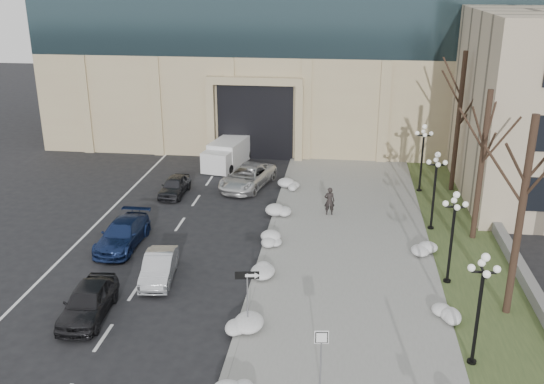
{
  "coord_description": "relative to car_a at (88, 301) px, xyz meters",
  "views": [
    {
      "loc": [
        3.07,
        -14.42,
        14.31
      ],
      "look_at": [
        -0.55,
        14.8,
        3.5
      ],
      "focal_mm": 40.0,
      "sensor_mm": 36.0,
      "label": 1
    }
  ],
  "objects": [
    {
      "name": "car_d",
      "position": [
        4.2,
        17.52,
        0.02
      ],
      "size": [
        3.85,
        5.98,
        1.53
      ],
      "primitive_type": "imported",
      "rotation": [
        0.0,
        0.0,
        -0.25
      ],
      "color": "silver",
      "rests_on": "ground"
    },
    {
      "name": "keep_sign",
      "position": [
        10.29,
        -3.59,
        1.02
      ],
      "size": [
        0.52,
        0.12,
        2.4
      ],
      "rotation": [
        0.0,
        0.0,
        0.13
      ],
      "color": "slate",
      "rests_on": "ground"
    },
    {
      "name": "box_truck",
      "position": [
        1.89,
        22.59,
        0.2
      ],
      "size": [
        3.22,
        6.4,
        1.94
      ],
      "rotation": [
        0.0,
        0.0,
        -0.19
      ],
      "color": "silver",
      "rests_on": "ground"
    },
    {
      "name": "snow_clump_g",
      "position": [
        7.19,
        17.15,
        -0.44
      ],
      "size": [
        1.1,
        1.6,
        0.36
      ],
      "primitive_type": "ellipsoid",
      "color": "silver",
      "rests_on": "sidewalk"
    },
    {
      "name": "snow_clump_e",
      "position": [
        7.05,
        8.17,
        -0.44
      ],
      "size": [
        1.1,
        1.6,
        0.36
      ],
      "primitive_type": "ellipsoid",
      "color": "silver",
      "rests_on": "sidewalk"
    },
    {
      "name": "car_a",
      "position": [
        0.0,
        0.0,
        0.0
      ],
      "size": [
        2.05,
        4.47,
        1.49
      ],
      "primitive_type": "imported",
      "rotation": [
        0.0,
        0.0,
        0.07
      ],
      "color": "black",
      "rests_on": "ground"
    },
    {
      "name": "snow_clump_f",
      "position": [
        7.1,
        12.51,
        -0.44
      ],
      "size": [
        1.1,
        1.6,
        0.36
      ],
      "primitive_type": "ellipsoid",
      "color": "silver",
      "rests_on": "sidewalk"
    },
    {
      "name": "snow_clump_c",
      "position": [
        6.91,
        -0.42,
        -0.44
      ],
      "size": [
        1.1,
        1.6,
        0.36
      ],
      "primitive_type": "ellipsoid",
      "color": "silver",
      "rests_on": "sidewalk"
    },
    {
      "name": "lamppost_a",
      "position": [
        16.03,
        -1.52,
        2.33
      ],
      "size": [
        1.18,
        1.18,
        4.76
      ],
      "color": "black",
      "rests_on": "ground"
    },
    {
      "name": "grass_strip",
      "position": [
        17.73,
        6.48,
        -0.69
      ],
      "size": [
        4.0,
        40.0,
        0.1
      ],
      "primitive_type": "cube",
      "color": "#354623",
      "rests_on": "ground"
    },
    {
      "name": "snow_clump_j",
      "position": [
        15.2,
        8.02,
        -0.44
      ],
      "size": [
        1.1,
        1.6,
        0.36
      ],
      "primitive_type": "ellipsoid",
      "color": "silver",
      "rests_on": "sidewalk"
    },
    {
      "name": "pedestrian",
      "position": [
        10.04,
        12.86,
        0.26
      ],
      "size": [
        0.67,
        0.46,
        1.77
      ],
      "primitive_type": "imported",
      "rotation": [
        0.0,
        0.0,
        3.2
      ],
      "color": "black",
      "rests_on": "sidewalk"
    },
    {
      "name": "lamppost_d",
      "position": [
        16.03,
        17.98,
        2.33
      ],
      "size": [
        1.18,
        1.18,
        4.76
      ],
      "color": "black",
      "rests_on": "ground"
    },
    {
      "name": "tree_mid",
      "position": [
        18.23,
        10.48,
        4.76
      ],
      "size": [
        3.2,
        3.2,
        8.5
      ],
      "color": "black",
      "rests_on": "ground"
    },
    {
      "name": "car_b",
      "position": [
        2.05,
        3.68,
        -0.09
      ],
      "size": [
        1.88,
        4.12,
        1.31
      ],
      "primitive_type": "imported",
      "rotation": [
        0.0,
        0.0,
        0.13
      ],
      "color": "#B2B5BA",
      "rests_on": "ground"
    },
    {
      "name": "snow_clump_i",
      "position": [
        15.59,
        1.63,
        -0.44
      ],
      "size": [
        1.1,
        1.6,
        0.36
      ],
      "primitive_type": "ellipsoid",
      "color": "silver",
      "rests_on": "sidewalk"
    },
    {
      "name": "snow_clump_d",
      "position": [
        7.35,
        4.55,
        -0.44
      ],
      "size": [
        1.1,
        1.6,
        0.36
      ],
      "primitive_type": "ellipsoid",
      "color": "silver",
      "rests_on": "sidewalk"
    },
    {
      "name": "curb",
      "position": [
        6.73,
        6.48,
        -0.67
      ],
      "size": [
        0.3,
        40.0,
        0.14
      ],
      "primitive_type": "cube",
      "color": "gray",
      "rests_on": "ground"
    },
    {
      "name": "tree_far",
      "position": [
        18.23,
        18.48,
        5.41
      ],
      "size": [
        3.2,
        3.2,
        9.5
      ],
      "color": "black",
      "rests_on": "ground"
    },
    {
      "name": "sidewalk",
      "position": [
        11.23,
        6.48,
        -0.68
      ],
      "size": [
        9.0,
        40.0,
        0.12
      ],
      "primitive_type": "cube",
      "color": "gray",
      "rests_on": "ground"
    },
    {
      "name": "lamppost_c",
      "position": [
        16.03,
        11.48,
        2.33
      ],
      "size": [
        1.18,
        1.18,
        4.76
      ],
      "color": "black",
      "rests_on": "ground"
    },
    {
      "name": "one_way_sign",
      "position": [
        7.26,
        -0.25,
        1.56
      ],
      "size": [
        1.05,
        0.31,
        2.79
      ],
      "rotation": [
        0.0,
        0.0,
        0.15
      ],
      "color": "slate",
      "rests_on": "ground"
    },
    {
      "name": "tree_near",
      "position": [
        18.23,
        2.48,
        5.08
      ],
      "size": [
        3.2,
        3.2,
        9.0
      ],
      "color": "black",
      "rests_on": "ground"
    },
    {
      "name": "lamppost_b",
      "position": [
        16.03,
        4.98,
        2.33
      ],
      "size": [
        1.18,
        1.18,
        4.76
      ],
      "color": "black",
      "rests_on": "ground"
    },
    {
      "name": "stone_wall",
      "position": [
        19.73,
        8.48,
        -0.39
      ],
      "size": [
        0.5,
        30.0,
        0.7
      ],
      "primitive_type": "cube",
      "color": "slate",
      "rests_on": "ground"
    },
    {
      "name": "car_e",
      "position": [
        -0.45,
        15.4,
        -0.1
      ],
      "size": [
        1.61,
        3.79,
        1.28
      ],
      "primitive_type": "imported",
      "rotation": [
        0.0,
        0.0,
        -0.03
      ],
      "color": "#292A2E",
      "rests_on": "ground"
    },
    {
      "name": "car_c",
      "position": [
        -1.07,
        7.19,
        -0.03
      ],
      "size": [
        2.06,
        4.92,
        1.42
      ],
      "primitive_type": "imported",
      "rotation": [
        0.0,
        0.0,
        -0.02
      ],
      "color": "navy",
      "rests_on": "ground"
    }
  ]
}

